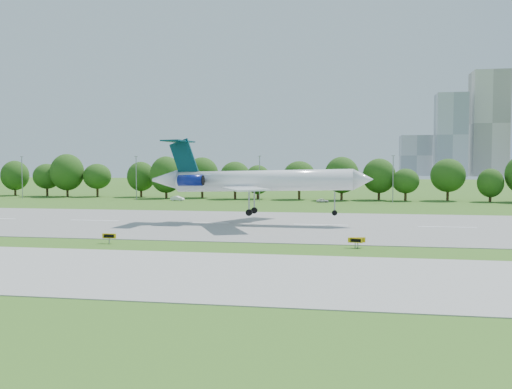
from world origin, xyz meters
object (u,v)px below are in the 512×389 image
object	(u,v)px
taxi_sign_left	(109,236)
service_vehicle_b	(322,201)
service_vehicle_a	(177,198)
airliner	(252,180)

from	to	relation	value
taxi_sign_left	service_vehicle_b	xyz separation A→B (m)	(22.39, 79.73, -0.41)
taxi_sign_left	service_vehicle_a	size ratio (longest dim) A/B	0.47
airliner	taxi_sign_left	xyz separation A→B (m)	(-13.82, -26.08, -6.47)
service_vehicle_a	service_vehicle_b	bearing A→B (deg)	-77.29
taxi_sign_left	service_vehicle_b	world-z (taller)	taxi_sign_left
service_vehicle_a	service_vehicle_b	xyz separation A→B (m)	(39.30, -0.76, -0.10)
taxi_sign_left	service_vehicle_b	size ratio (longest dim) A/B	0.58
airliner	taxi_sign_left	world-z (taller)	airliner
taxi_sign_left	service_vehicle_a	bearing A→B (deg)	101.64
airliner	service_vehicle_b	bearing A→B (deg)	82.14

